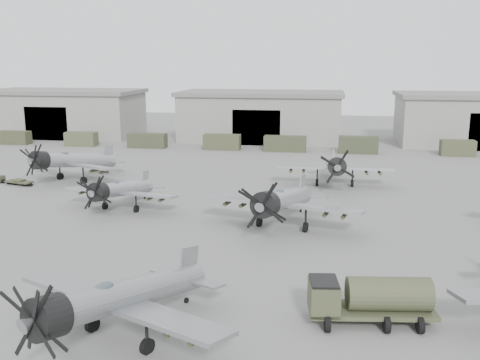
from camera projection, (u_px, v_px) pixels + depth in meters
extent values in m
plane|color=slate|center=(152.00, 265.00, 37.35)|extent=(220.00, 220.00, 0.00)
cube|color=gray|center=(64.00, 114.00, 102.18)|extent=(28.00, 14.00, 8.00)
cube|color=slate|center=(63.00, 91.00, 101.23)|extent=(29.00, 14.80, 0.70)
cube|color=black|center=(46.00, 124.00, 95.84)|extent=(8.12, 0.40, 6.00)
cube|color=gray|center=(261.00, 118.00, 96.22)|extent=(28.00, 14.00, 8.00)
cube|color=slate|center=(261.00, 93.00, 95.28)|extent=(29.00, 14.80, 0.70)
cube|color=black|center=(256.00, 128.00, 89.89)|extent=(8.12, 0.40, 6.00)
cube|color=#3A3C27|center=(14.00, 138.00, 91.75)|extent=(5.35, 2.20, 2.23)
cube|color=#464A30|center=(81.00, 139.00, 89.82)|extent=(5.22, 2.20, 2.33)
cube|color=#353B26|center=(147.00, 141.00, 88.00)|extent=(6.31, 2.20, 2.34)
cube|color=#3F412A|center=(222.00, 142.00, 86.02)|extent=(5.90, 2.20, 2.45)
cube|color=#373C27|center=(285.00, 144.00, 84.43)|extent=(6.64, 2.20, 2.41)
cube|color=#343A26|center=(358.00, 145.00, 82.64)|extent=(5.97, 2.20, 2.60)
cube|color=#40422B|center=(458.00, 148.00, 80.37)|extent=(4.94, 2.20, 2.37)
cylinder|color=gray|center=(129.00, 294.00, 27.33)|extent=(5.98, 10.62, 3.23)
cylinder|color=black|center=(47.00, 317.00, 23.22)|extent=(2.47, 2.31, 2.15)
cube|color=gray|center=(120.00, 303.00, 26.88)|extent=(12.71, 7.46, 0.58)
cube|color=gray|center=(189.00, 262.00, 31.23)|extent=(0.83, 1.62, 2.07)
ellipsoid|color=#3F4C54|center=(103.00, 288.00, 25.78)|extent=(1.08, 1.39, 0.58)
cylinder|color=black|center=(92.00, 325.00, 28.14)|extent=(0.61, 0.87, 0.83)
cylinder|color=black|center=(147.00, 346.00, 26.00)|extent=(0.61, 0.87, 0.83)
cylinder|color=black|center=(186.00, 300.00, 31.48)|extent=(0.25, 0.35, 0.33)
cylinder|color=#989BA0|center=(124.00, 189.00, 51.22)|extent=(2.96, 9.63, 2.81)
cylinder|color=black|center=(98.00, 192.00, 47.18)|extent=(1.93, 1.69, 1.87)
cube|color=#989BA0|center=(121.00, 192.00, 50.77)|extent=(11.42, 3.88, 0.51)
cube|color=#989BA0|center=(145.00, 178.00, 55.09)|extent=(0.36, 1.49, 1.80)
ellipsoid|color=#3F4C54|center=(115.00, 184.00, 49.72)|extent=(0.72, 1.16, 0.50)
cylinder|color=black|center=(105.00, 206.00, 51.47)|extent=(0.37, 0.75, 0.72)
cylinder|color=black|center=(136.00, 209.00, 50.38)|extent=(0.37, 0.75, 0.72)
cylinder|color=black|center=(145.00, 198.00, 55.28)|extent=(0.16, 0.30, 0.29)
cylinder|color=#999CA1|center=(286.00, 199.00, 45.69)|extent=(4.26, 11.55, 3.38)
cylinder|color=black|center=(265.00, 205.00, 40.94)|extent=(2.40, 2.15, 2.25)
cube|color=#999CA1|center=(283.00, 204.00, 45.17)|extent=(13.72, 5.49, 0.61)
cube|color=#999CA1|center=(302.00, 185.00, 50.24)|extent=(0.55, 1.78, 2.16)
ellipsoid|color=#3F4C54|center=(279.00, 193.00, 43.92)|extent=(0.94, 1.42, 0.61)
cylinder|color=black|center=(259.00, 222.00, 46.13)|extent=(0.50, 0.91, 0.87)
cylinder|color=black|center=(305.00, 227.00, 44.57)|extent=(0.50, 0.91, 0.87)
cylinder|color=black|center=(301.00, 210.00, 50.47)|extent=(0.21, 0.37, 0.35)
cylinder|color=#989BA1|center=(76.00, 160.00, 63.58)|extent=(6.12, 11.21, 3.39)
cylinder|color=black|center=(39.00, 160.00, 59.22)|extent=(2.58, 2.40, 2.26)
cube|color=#989BA1|center=(72.00, 164.00, 63.10)|extent=(13.40, 7.65, 0.61)
cube|color=#989BA1|center=(108.00, 153.00, 67.73)|extent=(0.84, 1.71, 2.17)
ellipsoid|color=#3F4C54|center=(64.00, 154.00, 61.94)|extent=(1.12, 1.46, 0.61)
cylinder|color=black|center=(60.00, 176.00, 64.40)|extent=(0.63, 0.92, 0.87)
cylinder|color=black|center=(84.00, 180.00, 62.21)|extent=(0.63, 0.92, 0.87)
cylinder|color=black|center=(107.00, 172.00, 67.98)|extent=(0.26, 0.37, 0.35)
cylinder|color=#979BA0|center=(335.00, 165.00, 61.29)|extent=(1.91, 11.09, 3.25)
cylinder|color=black|center=(337.00, 167.00, 56.38)|extent=(2.03, 1.71, 2.17)
cube|color=#979BA0|center=(335.00, 168.00, 60.74)|extent=(13.09, 2.70, 0.58)
cube|color=#979BA0|center=(333.00, 156.00, 65.99)|extent=(0.18, 1.74, 2.08)
ellipsoid|color=#3F4C54|center=(336.00, 160.00, 59.47)|extent=(0.66, 1.27, 0.58)
cylinder|color=black|center=(317.00, 183.00, 61.15)|extent=(0.32, 0.84, 0.83)
cylinder|color=black|center=(352.00, 184.00, 60.65)|extent=(0.32, 0.84, 0.83)
cylinder|color=black|center=(333.00, 175.00, 66.19)|extent=(0.14, 0.34, 0.33)
cube|color=#3F432B|center=(371.00, 310.00, 28.99)|extent=(7.00, 3.09, 0.24)
cube|color=#3F432B|center=(324.00, 296.00, 28.90)|extent=(1.82, 2.41, 1.64)
cylinder|color=#3F432B|center=(389.00, 294.00, 28.76)|extent=(4.65, 2.40, 1.84)
cube|color=black|center=(324.00, 281.00, 28.71)|extent=(1.69, 2.11, 0.14)
cylinder|color=black|center=(327.00, 324.00, 28.04)|extent=(0.40, 0.90, 0.87)
cylinder|color=black|center=(408.00, 306.00, 30.07)|extent=(0.40, 0.90, 0.87)
cylinder|color=black|center=(5.00, 180.00, 62.26)|extent=(1.05, 0.32, 0.07)
cube|color=#3A3B27|center=(19.00, 182.00, 61.42)|extent=(3.56, 2.00, 0.16)
cylinder|color=black|center=(19.00, 184.00, 61.47)|extent=(1.38, 0.69, 0.39)
cylinder|color=#3A3B27|center=(19.00, 180.00, 61.38)|extent=(1.27, 0.57, 0.28)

